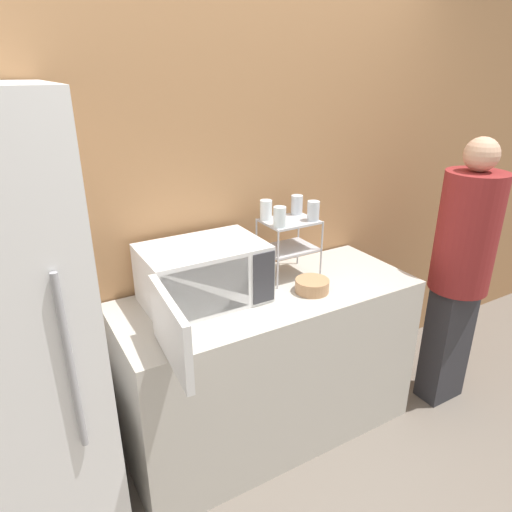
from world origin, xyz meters
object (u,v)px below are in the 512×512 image
(dish_rack, at_px, (289,236))
(person, at_px, (461,264))
(glass_back_right, at_px, (297,205))
(glass_back_left, at_px, (266,210))
(refrigerator, at_px, (6,352))
(microwave, at_px, (202,276))
(bowl, at_px, (312,286))
(glass_front_right, at_px, (313,211))
(glass_front_left, at_px, (280,217))

(dish_rack, distance_m, person, 1.02)
(glass_back_right, bearing_deg, glass_back_left, 179.70)
(glass_back_left, xyz_separation_m, refrigerator, (-1.29, -0.23, -0.31))
(person, relative_size, refrigerator, 0.85)
(microwave, height_order, person, person)
(glass_back_left, xyz_separation_m, person, (1.01, -0.49, -0.35))
(dish_rack, distance_m, glass_back_left, 0.19)
(glass_back_left, relative_size, bowl, 0.60)
(glass_back_left, relative_size, refrigerator, 0.05)
(glass_front_right, height_order, bowl, glass_front_right)
(glass_front_left, relative_size, glass_back_right, 1.00)
(microwave, relative_size, glass_front_right, 8.01)
(bowl, bearing_deg, refrigerator, 177.03)
(bowl, bearing_deg, glass_back_right, 71.52)
(glass_front_left, height_order, glass_back_left, same)
(glass_front_right, xyz_separation_m, bowl, (-0.11, -0.16, -0.34))
(glass_front_right, relative_size, bowl, 0.60)
(dish_rack, bearing_deg, microwave, -173.61)
(glass_back_right, bearing_deg, person, -30.86)
(dish_rack, relative_size, bowl, 1.84)
(refrigerator, bearing_deg, glass_back_left, 10.03)
(glass_back_right, relative_size, glass_front_right, 1.00)
(glass_back_right, bearing_deg, bowl, -108.48)
(glass_front_right, height_order, person, person)
(bowl, bearing_deg, glass_back_left, 107.69)
(microwave, distance_m, bowl, 0.57)
(glass_back_left, distance_m, person, 1.17)
(glass_front_left, bearing_deg, person, -19.00)
(dish_rack, height_order, glass_front_left, glass_front_left)
(person, bearing_deg, glass_back_left, 154.22)
(bowl, distance_m, refrigerator, 1.38)
(dish_rack, distance_m, glass_front_right, 0.19)
(dish_rack, bearing_deg, refrigerator, -173.69)
(glass_front_left, relative_size, refrigerator, 0.05)
(microwave, distance_m, refrigerator, 0.86)
(microwave, distance_m, glass_back_left, 0.51)
(dish_rack, height_order, person, person)
(glass_back_left, bearing_deg, glass_front_left, -91.87)
(glass_front_left, bearing_deg, glass_front_right, -0.09)
(glass_front_left, bearing_deg, dish_rack, 31.55)
(microwave, bearing_deg, dish_rack, 6.39)
(glass_back_right, xyz_separation_m, person, (0.81, -0.49, -0.35))
(glass_back_left, bearing_deg, glass_front_right, -34.31)
(glass_back_left, distance_m, bowl, 0.46)
(person, xyz_separation_m, refrigerator, (-2.30, 0.26, 0.04))
(bowl, bearing_deg, microwave, 162.70)
(microwave, height_order, glass_back_right, glass_back_right)
(glass_front_right, xyz_separation_m, glass_back_left, (-0.20, 0.14, 0.00))
(dish_rack, height_order, glass_back_right, glass_back_right)
(microwave, relative_size, glass_front_left, 8.01)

